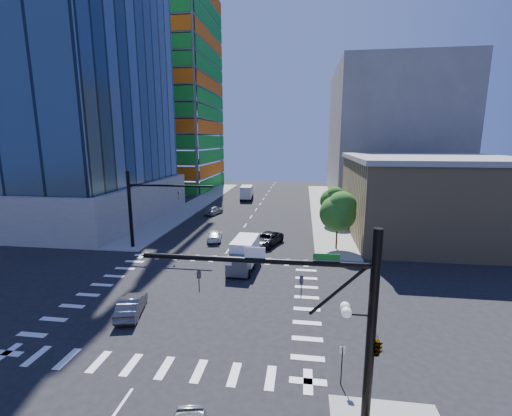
# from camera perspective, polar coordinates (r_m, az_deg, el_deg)

# --- Properties ---
(ground) EXTENTS (160.00, 160.00, 0.00)m
(ground) POSITION_cam_1_polar(r_m,az_deg,el_deg) (29.48, -9.91, -14.27)
(ground) COLOR black
(ground) RESTS_ON ground
(road_markings) EXTENTS (20.00, 20.00, 0.01)m
(road_markings) POSITION_cam_1_polar(r_m,az_deg,el_deg) (29.47, -9.91, -14.26)
(road_markings) COLOR silver
(road_markings) RESTS_ON ground
(sidewalk_ne) EXTENTS (5.00, 60.00, 0.15)m
(sidewalk_ne) POSITION_cam_1_polar(r_m,az_deg,el_deg) (66.58, 11.21, 0.16)
(sidewalk_ne) COLOR gray
(sidewalk_ne) RESTS_ON ground
(sidewalk_nw) EXTENTS (5.00, 60.00, 0.15)m
(sidewalk_nw) POSITION_cam_1_polar(r_m,az_deg,el_deg) (69.68, -9.77, 0.70)
(sidewalk_nw) COLOR gray
(sidewalk_nw) RESTS_ON ground
(construction_building) EXTENTS (25.16, 34.50, 70.60)m
(construction_building) POSITION_cam_1_polar(r_m,az_deg,el_deg) (95.05, -15.14, 18.11)
(construction_building) COLOR gray
(construction_building) RESTS_ON ground
(commercial_building) EXTENTS (20.50, 22.50, 10.60)m
(commercial_building) POSITION_cam_1_polar(r_m,az_deg,el_deg) (50.61, 26.87, 1.72)
(commercial_building) COLOR #8F7B53
(commercial_building) RESTS_ON ground
(bg_building_ne) EXTENTS (24.00, 30.00, 28.00)m
(bg_building_ne) POSITION_cam_1_polar(r_m,az_deg,el_deg) (82.39, 21.32, 11.45)
(bg_building_ne) COLOR slate
(bg_building_ne) RESTS_ON ground
(signal_mast_se) EXTENTS (10.51, 2.48, 9.00)m
(signal_mast_se) POSITION_cam_1_polar(r_m,az_deg,el_deg) (15.87, 15.40, -17.81)
(signal_mast_se) COLOR black
(signal_mast_se) RESTS_ON sidewalk_se
(signal_mast_nw) EXTENTS (10.20, 0.40, 9.00)m
(signal_mast_nw) POSITION_cam_1_polar(r_m,az_deg,el_deg) (41.75, -18.50, 0.83)
(signal_mast_nw) COLOR black
(signal_mast_nw) RESTS_ON sidewalk_nw
(tree_south) EXTENTS (4.16, 4.16, 6.82)m
(tree_south) POSITION_cam_1_polar(r_m,az_deg,el_deg) (40.18, 13.67, -0.46)
(tree_south) COLOR #382316
(tree_south) RESTS_ON sidewalk_ne
(tree_north) EXTENTS (3.54, 3.52, 5.78)m
(tree_north) POSITION_cam_1_polar(r_m,az_deg,el_deg) (52.08, 12.69, 1.43)
(tree_north) COLOR #382316
(tree_north) RESTS_ON sidewalk_ne
(no_parking_sign) EXTENTS (0.30, 0.06, 2.20)m
(no_parking_sign) POSITION_cam_1_polar(r_m,az_deg,el_deg) (19.89, 14.13, -23.50)
(no_parking_sign) COLOR black
(no_parking_sign) RESTS_ON ground
(car_nb_far) EXTENTS (4.23, 6.05, 1.53)m
(car_nb_far) POSITION_cam_1_polar(r_m,az_deg,el_deg) (41.87, 1.78, -5.20)
(car_nb_far) COLOR black
(car_nb_far) RESTS_ON ground
(car_sb_near) EXTENTS (2.61, 4.65, 1.27)m
(car_sb_near) POSITION_cam_1_polar(r_m,az_deg,el_deg) (44.29, -6.93, -4.54)
(car_sb_near) COLOR white
(car_sb_near) RESTS_ON ground
(car_sb_mid) EXTENTS (2.84, 4.75, 1.52)m
(car_sb_mid) POSITION_cam_1_polar(r_m,az_deg,el_deg) (59.57, -7.07, -0.33)
(car_sb_mid) COLOR #989A9F
(car_sb_mid) RESTS_ON ground
(car_sb_cross) EXTENTS (2.45, 4.48, 1.40)m
(car_sb_cross) POSITION_cam_1_polar(r_m,az_deg,el_deg) (27.65, -20.05, -15.00)
(car_sb_cross) COLOR #434348
(car_sb_cross) RESTS_ON ground
(box_truck_near) EXTENTS (2.64, 5.63, 2.89)m
(box_truck_near) POSITION_cam_1_polar(r_m,az_deg,el_deg) (34.20, -2.14, -8.12)
(box_truck_near) COLOR black
(box_truck_near) RESTS_ON ground
(box_truck_far) EXTENTS (2.89, 5.99, 3.06)m
(box_truck_far) POSITION_cam_1_polar(r_m,az_deg,el_deg) (73.87, -1.54, 2.46)
(box_truck_far) COLOR black
(box_truck_far) RESTS_ON ground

